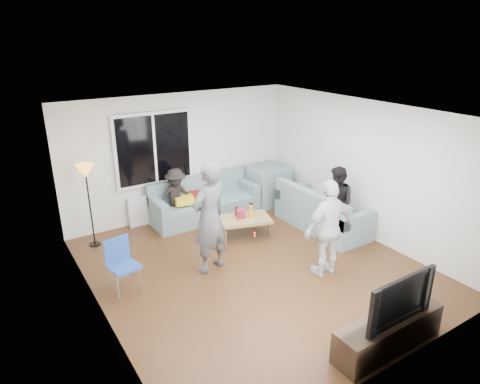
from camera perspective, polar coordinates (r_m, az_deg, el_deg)
floor at (r=7.30m, az=1.91°, el=-10.20°), size 5.00×5.50×0.04m
ceiling at (r=6.35m, az=2.20°, el=10.67°), size 5.00×5.50×0.04m
wall_back at (r=9.01m, az=-8.04°, el=4.90°), size 5.00×0.04×2.60m
wall_front at (r=4.93m, az=20.97°, el=-10.34°), size 5.00×0.04×2.60m
wall_left at (r=5.78m, az=-19.09°, el=-5.37°), size 0.04×5.50×2.60m
wall_right at (r=8.33m, az=16.48°, el=2.92°), size 0.04×5.50×2.60m
window_frame at (r=8.65m, az=-11.51°, el=5.73°), size 1.62×0.06×1.47m
window_glass at (r=8.61m, az=-11.41°, el=5.68°), size 1.50×0.02×1.35m
window_mullion at (r=8.61m, az=-11.39°, el=5.66°), size 0.05×0.03×1.35m
radiator at (r=9.01m, az=-10.86°, el=-1.96°), size 1.30×0.12×0.62m
potted_plant at (r=8.96m, az=-8.46°, el=1.56°), size 0.24×0.20×0.40m
vase at (r=8.79m, az=-11.84°, el=0.15°), size 0.19×0.19×0.17m
sofa_back_section at (r=8.98m, az=-4.77°, el=-0.92°), size 2.30×0.85×0.85m
sofa_right_section at (r=8.63m, az=10.99°, el=-2.16°), size 2.00×0.85×0.85m
sofa_corner at (r=9.78m, az=3.57°, el=0.96°), size 0.85×0.85×0.85m
cushion_yellow at (r=8.73m, az=-7.57°, el=-1.08°), size 0.43×0.38×0.14m
cushion_red at (r=8.94m, az=-5.70°, el=-0.46°), size 0.43×0.39×0.13m
coffee_table at (r=8.18m, az=0.15°, el=-4.81°), size 1.23×0.91×0.40m
pitcher at (r=8.08m, az=0.09°, el=-2.92°), size 0.17×0.17×0.17m
side_chair at (r=6.66m, az=-15.26°, el=-9.76°), size 0.47×0.47×0.86m
floor_lamp at (r=8.11m, az=-19.52°, el=-1.84°), size 0.32×0.32×1.56m
player_left at (r=6.82m, az=-4.14°, el=-3.47°), size 0.78×0.62×1.88m
player_right at (r=6.90m, az=11.81°, el=-4.77°), size 0.95×0.41×1.62m
spectator_right at (r=8.29m, az=12.92°, el=-1.34°), size 0.61×0.74×1.38m
spectator_back at (r=8.69m, az=-8.57°, el=-0.64°), size 0.79×0.47×1.19m
tv_console at (r=5.87m, az=19.33°, el=-17.40°), size 1.60×0.40×0.44m
television at (r=5.56m, az=20.00°, el=-13.02°), size 1.10×0.14×0.63m
bottle_d at (r=8.10m, az=1.45°, el=-2.63°), size 0.07×0.07×0.24m
bottle_c at (r=8.20m, az=-0.46°, el=-2.54°), size 0.07×0.07×0.18m
bottle_e at (r=8.30m, az=1.48°, el=-2.11°), size 0.07×0.07×0.21m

